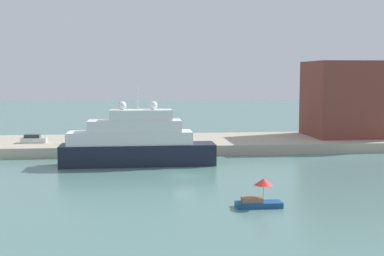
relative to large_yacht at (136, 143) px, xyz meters
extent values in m
plane|color=slate|center=(6.06, -8.91, -3.19)|extent=(400.00, 400.00, 0.00)
cube|color=#ADA38E|center=(6.06, 16.37, -2.37)|extent=(110.00, 18.55, 1.64)
cube|color=black|center=(0.29, 0.00, -1.67)|extent=(22.04, 4.84, 3.04)
cube|color=white|center=(-0.81, 0.00, 0.76)|extent=(17.63, 4.45, 1.82)
cube|color=white|center=(-0.15, 0.00, 2.49)|extent=(13.22, 4.06, 1.63)
cube|color=white|center=(0.73, 0.00, 4.04)|extent=(8.81, 3.67, 1.48)
cylinder|color=silver|center=(0.29, 0.00, 6.52)|extent=(0.16, 0.16, 3.49)
sphere|color=white|center=(2.49, 0.00, 5.39)|extent=(1.21, 1.21, 1.21)
sphere|color=white|center=(-1.92, 0.00, 5.39)|extent=(1.21, 1.21, 1.21)
cube|color=navy|center=(11.88, -25.42, -2.92)|extent=(4.53, 1.67, 0.53)
cube|color=#8C6647|center=(11.20, -25.42, -2.41)|extent=(1.99, 1.34, 0.48)
cylinder|color=#B2B2B2|center=(12.34, -25.42, -1.82)|extent=(0.06, 0.06, 1.66)
cone|color=red|center=(12.34, -25.42, -0.67)|extent=(1.86, 1.86, 0.65)
cube|color=brown|center=(38.95, 17.84, 5.32)|extent=(14.31, 12.77, 13.74)
cube|color=silver|center=(-16.94, 13.99, -1.13)|extent=(4.15, 1.83, 0.83)
cube|color=#262D33|center=(-17.15, 13.99, -0.42)|extent=(2.49, 1.65, 0.58)
cylinder|color=#4C4C4C|center=(-11.32, 11.39, -0.85)|extent=(0.36, 0.36, 1.40)
sphere|color=tan|center=(-11.32, 11.39, -0.03)|extent=(0.24, 0.24, 0.24)
cylinder|color=black|center=(2.57, 7.91, -1.14)|extent=(0.39, 0.39, 0.82)
camera|label=1|loc=(-0.04, -74.37, 9.75)|focal=48.73mm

